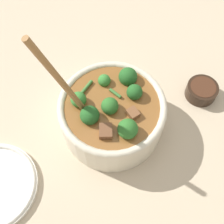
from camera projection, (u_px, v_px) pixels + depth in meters
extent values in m
plane|color=#C6B293|center=(112.00, 125.00, 0.69)|extent=(4.00, 4.00, 0.00)
cylinder|color=beige|center=(112.00, 116.00, 0.65)|extent=(0.24, 0.24, 0.10)
torus|color=beige|center=(112.00, 106.00, 0.61)|extent=(0.24, 0.24, 0.02)
cylinder|color=brown|center=(112.00, 111.00, 0.63)|extent=(0.21, 0.21, 0.05)
sphere|color=#2D6B28|center=(110.00, 106.00, 0.59)|extent=(0.04, 0.04, 0.04)
cylinder|color=#6B9956|center=(110.00, 112.00, 0.61)|extent=(0.01, 0.01, 0.02)
sphere|color=#387F33|center=(104.00, 80.00, 0.63)|extent=(0.03, 0.03, 0.03)
cylinder|color=#6B9956|center=(104.00, 86.00, 0.64)|extent=(0.01, 0.01, 0.01)
sphere|color=#2D6B28|center=(128.00, 129.00, 0.56)|extent=(0.04, 0.04, 0.04)
cylinder|color=#6B9956|center=(127.00, 135.00, 0.59)|extent=(0.01, 0.01, 0.02)
sphere|color=#387F33|center=(78.00, 99.00, 0.60)|extent=(0.03, 0.03, 0.03)
cylinder|color=#6B9956|center=(80.00, 105.00, 0.62)|extent=(0.01, 0.01, 0.02)
sphere|color=#235B23|center=(135.00, 92.00, 0.61)|extent=(0.04, 0.04, 0.04)
cylinder|color=#6B9956|center=(134.00, 98.00, 0.63)|extent=(0.01, 0.01, 0.02)
sphere|color=#235B23|center=(126.00, 76.00, 0.63)|extent=(0.04, 0.04, 0.04)
cylinder|color=#6B9956|center=(126.00, 84.00, 0.66)|extent=(0.01, 0.01, 0.02)
sphere|color=#235B23|center=(90.00, 115.00, 0.58)|extent=(0.04, 0.04, 0.04)
cylinder|color=#6B9956|center=(91.00, 122.00, 0.60)|extent=(0.01, 0.01, 0.02)
cube|color=brown|center=(106.00, 132.00, 0.57)|extent=(0.04, 0.04, 0.02)
cube|color=brown|center=(133.00, 114.00, 0.59)|extent=(0.03, 0.03, 0.02)
cylinder|color=#3D7533|center=(87.00, 87.00, 0.62)|extent=(0.04, 0.01, 0.01)
cylinder|color=#3D7533|center=(115.00, 93.00, 0.61)|extent=(0.01, 0.03, 0.01)
ellipsoid|color=olive|center=(85.00, 110.00, 0.60)|extent=(0.04, 0.03, 0.01)
cylinder|color=olive|center=(61.00, 82.00, 0.50)|extent=(0.06, 0.07, 0.23)
cylinder|color=black|center=(201.00, 91.00, 0.72)|extent=(0.08, 0.08, 0.04)
cylinder|color=#472819|center=(203.00, 88.00, 0.70)|extent=(0.06, 0.06, 0.01)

